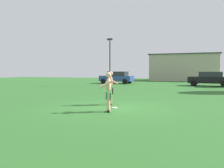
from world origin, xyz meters
name	(u,v)px	position (x,y,z in m)	size (l,w,h in m)	color
ground_plane	(112,107)	(0.00, 0.00, 0.00)	(80.00, 80.00, 0.00)	#2D6628
player_with_cap	(111,86)	(-0.34, 0.77, 0.93)	(0.71, 0.64, 1.70)	black
player_in_green	(109,91)	(0.28, -1.15, 0.87)	(0.68, 0.77, 1.66)	black
frisbee	(115,108)	(0.19, -0.13, 0.01)	(0.25, 0.25, 0.03)	white
car_blue_near_post	(117,77)	(-6.40, 18.99, 0.82)	(4.37, 2.16, 1.58)	#2D478C
car_black_mid_lot	(209,79)	(4.81, 17.91, 0.82)	(4.42, 2.28, 1.58)	black
lamp_post	(110,57)	(-5.62, 14.44, 3.27)	(0.60, 0.24, 5.28)	black
outbuilding_behind_lot	(184,67)	(1.27, 31.74, 2.22)	(11.10, 7.01, 4.44)	#B2A893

